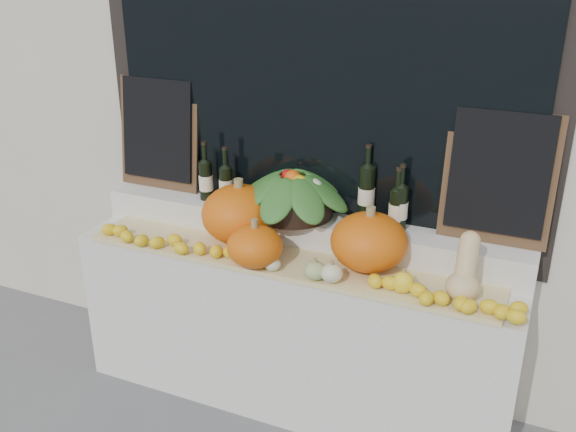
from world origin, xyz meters
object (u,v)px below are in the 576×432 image
(pumpkin_right, at_px, (369,242))
(wine_bottle_tall, at_px, (366,193))
(produce_bowl, at_px, (293,192))
(pumpkin_left, at_px, (239,214))
(butternut_squash, at_px, (465,272))

(pumpkin_right, relative_size, wine_bottle_tall, 0.92)
(produce_bowl, height_order, wine_bottle_tall, wine_bottle_tall)
(pumpkin_left, height_order, pumpkin_right, pumpkin_left)
(butternut_squash, height_order, wine_bottle_tall, wine_bottle_tall)
(butternut_squash, relative_size, wine_bottle_tall, 0.73)
(butternut_squash, xyz_separation_m, produce_bowl, (-0.93, 0.27, 0.13))
(pumpkin_left, xyz_separation_m, produce_bowl, (0.23, 0.15, 0.10))
(pumpkin_left, distance_m, pumpkin_right, 0.70)
(butternut_squash, xyz_separation_m, wine_bottle_tall, (-0.56, 0.35, 0.16))
(pumpkin_left, xyz_separation_m, pumpkin_right, (0.70, -0.03, -0.01))
(pumpkin_left, xyz_separation_m, wine_bottle_tall, (0.60, 0.22, 0.13))
(wine_bottle_tall, bearing_deg, produce_bowl, -168.61)
(pumpkin_left, distance_m, wine_bottle_tall, 0.66)
(pumpkin_left, bearing_deg, wine_bottle_tall, 20.23)
(pumpkin_right, height_order, wine_bottle_tall, wine_bottle_tall)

